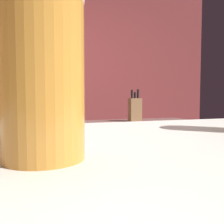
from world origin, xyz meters
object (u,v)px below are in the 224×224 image
Objects in this scene: bartender at (44,119)px; knife_block at (135,109)px; bottle_olive_oil at (28,88)px; mixing_bowl at (10,123)px; chefs_knife at (80,124)px; pint_glass_near at (43,73)px; bottle_soy at (29,89)px; bottle_hot_sauce at (35,89)px.

bartender is 6.21× the size of knife_block.
mixing_bowl is at bearing -94.96° from bottle_olive_oil.
chefs_knife is 1.57× the size of pint_glass_near.
bottle_soy reaches higher than pint_glass_near.
pint_glass_near is at bearing -84.66° from mixing_bowl.
pint_glass_near is at bearing -89.12° from bottle_olive_oil.
bottle_soy is (0.13, 1.16, 0.28)m from mixing_bowl.
bottle_soy is (-0.37, 1.22, 0.30)m from chefs_knife.
bartender reaches higher than mixing_bowl.
bartender is 6.38× the size of bottle_olive_oil.
pint_glass_near reaches higher than mixing_bowl.
bottle_hot_sauce is at bearing 49.59° from bottle_soy.
knife_block is 1.32× the size of bottle_hot_sauce.
bottle_soy reaches higher than bottle_hot_sauce.
bottle_hot_sauce is (-0.03, 1.70, 0.21)m from bartender.
knife_block is 1.00m from mixing_bowl.
knife_block is 1.15× the size of chefs_knife.
bottle_olive_oil is (-0.39, 1.38, 0.32)m from chefs_knife.
bottle_olive_oil is (-0.11, 1.78, 0.23)m from bartender.
bartender is 1.71m from bottle_hot_sauce.
mixing_bowl is 1.75m from pint_glass_near.
bartender reaches higher than knife_block.
knife_block is 0.52m from chefs_knife.
bartender is 10.01× the size of mixing_bowl.
bottle_olive_oil is at bearing 90.88° from pint_glass_near.
pint_glass_near is at bearing 179.50° from bartender.
bottle_hot_sauce is 0.10m from bottle_soy.
bottle_olive_oil is at bearing 85.04° from mixing_bowl.
chefs_knife is (0.50, -0.06, -0.02)m from mixing_bowl.
pint_glass_near is (-0.34, -1.66, 0.24)m from chefs_knife.
bottle_soy is (-0.03, 2.89, 0.06)m from pint_glass_near.
chefs_knife is at bearing -73.21° from bottle_soy.
bottle_hot_sauce is 0.78× the size of bottle_olive_oil.
bottle_soy is at bearing 83.58° from mixing_bowl.
bartender is 11.24× the size of pint_glass_near.
pint_glass_near is 2.89m from bottle_soy.
bartender is 1.64m from bottle_soy.
mixing_bowl is at bearing 156.06° from chefs_knife.
mixing_bowl is 1.28m from bottle_hot_sauce.
bartender reaches higher than bottle_soy.
bottle_hot_sauce is (-0.31, 1.30, 0.30)m from chefs_knife.
pint_glass_near is (-0.06, -1.26, 0.15)m from bartender.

